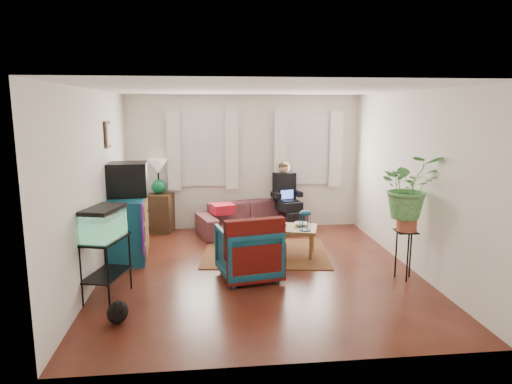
{
  "coord_description": "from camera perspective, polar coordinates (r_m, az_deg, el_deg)",
  "views": [
    {
      "loc": [
        -0.74,
        -6.33,
        2.35
      ],
      "look_at": [
        0.0,
        0.4,
        1.1
      ],
      "focal_mm": 32.0,
      "sensor_mm": 36.0,
      "label": 1
    }
  ],
  "objects": [
    {
      "name": "sofa",
      "position": [
        8.64,
        -0.51,
        -2.61
      ],
      "size": [
        2.16,
        1.35,
        0.79
      ],
      "primitive_type": "imported",
      "rotation": [
        0.0,
        0.0,
        0.3
      ],
      "color": "brown",
      "rests_on": "floor"
    },
    {
      "name": "snack_tray",
      "position": [
        7.57,
        1.06,
        -3.8
      ],
      "size": [
        0.43,
        0.43,
        0.04
      ],
      "primitive_type": "cylinder",
      "rotation": [
        0.0,
        0.0,
        -0.29
      ],
      "color": "#B21414",
      "rests_on": "coffee_table"
    },
    {
      "name": "floor",
      "position": [
        6.79,
        0.37,
        -9.78
      ],
      "size": [
        4.5,
        5.0,
        0.01
      ],
      "primitive_type": "cube",
      "color": "#4F2B14",
      "rests_on": "ground"
    },
    {
      "name": "black_cat",
      "position": [
        5.43,
        -16.93,
        -13.91
      ],
      "size": [
        0.31,
        0.4,
        0.3
      ],
      "primitive_type": "ellipsoid",
      "rotation": [
        0.0,
        0.0,
        0.24
      ],
      "color": "black",
      "rests_on": "floor"
    },
    {
      "name": "window_right",
      "position": [
        9.06,
        6.46,
        5.33
      ],
      "size": [
        1.08,
        0.04,
        1.38
      ],
      "primitive_type": "cube",
      "color": "white",
      "rests_on": "wall_back"
    },
    {
      "name": "crt_tv",
      "position": [
        7.44,
        -15.78,
        1.55
      ],
      "size": [
        0.64,
        0.59,
        0.53
      ],
      "primitive_type": "cube",
      "rotation": [
        0.0,
        0.0,
        0.08
      ],
      "color": "black",
      "rests_on": "dresser"
    },
    {
      "name": "curtains_right",
      "position": [
        8.99,
        6.58,
        5.28
      ],
      "size": [
        1.36,
        0.06,
        1.5
      ],
      "primitive_type": "cube",
      "color": "white",
      "rests_on": "wall_back"
    },
    {
      "name": "aquarium",
      "position": [
        5.89,
        -18.49,
        -3.64
      ],
      "size": [
        0.5,
        0.69,
        0.4
      ],
      "primitive_type": "cube",
      "rotation": [
        0.0,
        0.0,
        -0.27
      ],
      "color": "#7FD899",
      "rests_on": "aquarium_stand"
    },
    {
      "name": "bowl",
      "position": [
        7.46,
        5.65,
        -4.03
      ],
      "size": [
        0.27,
        0.27,
        0.05
      ],
      "primitive_type": "imported",
      "rotation": [
        0.0,
        0.0,
        -0.29
      ],
      "color": "white",
      "rests_on": "coffee_table"
    },
    {
      "name": "picture_frame",
      "position": [
        7.34,
        -17.99,
        6.83
      ],
      "size": [
        0.04,
        0.32,
        0.4
      ],
      "primitive_type": "cube",
      "color": "#3D2616",
      "rests_on": "wall_left"
    },
    {
      "name": "wall_left",
      "position": [
        6.59,
        -19.44,
        0.7
      ],
      "size": [
        0.01,
        5.0,
        2.6
      ],
      "primitive_type": "cube",
      "color": "silver",
      "rests_on": "floor"
    },
    {
      "name": "cup_a",
      "position": [
        7.32,
        1.15,
        -4.08
      ],
      "size": [
        0.16,
        0.16,
        0.1
      ],
      "primitive_type": "imported",
      "rotation": [
        0.0,
        0.0,
        -0.29
      ],
      "color": "white",
      "rests_on": "coffee_table"
    },
    {
      "name": "seated_person",
      "position": [
        8.9,
        3.82,
        -0.89
      ],
      "size": [
        0.66,
        0.74,
        1.2
      ],
      "primitive_type": null,
      "rotation": [
        0.0,
        0.0,
        0.3
      ],
      "color": "black",
      "rests_on": "sofa"
    },
    {
      "name": "table_lamp",
      "position": [
        8.86,
        -12.1,
        1.81
      ],
      "size": [
        0.45,
        0.45,
        0.67
      ],
      "primitive_type": null,
      "rotation": [
        0.0,
        0.0,
        -0.2
      ],
      "color": "white",
      "rests_on": "side_table"
    },
    {
      "name": "aquarium_stand",
      "position": [
        6.05,
        -18.17,
        -9.04
      ],
      "size": [
        0.55,
        0.76,
        0.77
      ],
      "primitive_type": "cube",
      "rotation": [
        0.0,
        0.0,
        -0.27
      ],
      "color": "black",
      "rests_on": "floor"
    },
    {
      "name": "armchair",
      "position": [
        6.41,
        -0.96,
        -7.19
      ],
      "size": [
        0.92,
        0.89,
        0.81
      ],
      "primitive_type": "imported",
      "rotation": [
        0.0,
        0.0,
        3.34
      ],
      "color": "#105860",
      "rests_on": "floor"
    },
    {
      "name": "birdcage",
      "position": [
        7.17,
        6.16,
        -3.51
      ],
      "size": [
        0.23,
        0.23,
        0.33
      ],
      "primitive_type": null,
      "rotation": [
        0.0,
        0.0,
        -0.29
      ],
      "color": "#115B6B",
      "rests_on": "coffee_table"
    },
    {
      "name": "cup_b",
      "position": [
        7.2,
        3.45,
        -4.36
      ],
      "size": [
        0.13,
        0.13,
        0.1
      ],
      "primitive_type": "imported",
      "rotation": [
        0.0,
        0.0,
        -0.29
      ],
      "color": "beige",
      "rests_on": "coffee_table"
    },
    {
      "name": "serape_throw",
      "position": [
        6.07,
        -0.09,
        -6.52
      ],
      "size": [
        0.84,
        0.35,
        0.67
      ],
      "primitive_type": "cube",
      "rotation": [
        0.0,
        0.0,
        0.2
      ],
      "color": "#9E0A0A",
      "rests_on": "armchair"
    },
    {
      "name": "wall_back",
      "position": [
        8.92,
        -1.47,
        3.69
      ],
      "size": [
        4.5,
        0.01,
        2.6
      ],
      "primitive_type": "cube",
      "color": "silver",
      "rests_on": "floor"
    },
    {
      "name": "dresser",
      "position": [
        7.48,
        -15.73,
        -4.31
      ],
      "size": [
        0.63,
        1.13,
        0.99
      ],
      "primitive_type": "cube",
      "rotation": [
        0.0,
        0.0,
        0.08
      ],
      "color": "#105365",
      "rests_on": "floor"
    },
    {
      "name": "wall_right",
      "position": [
        7.08,
        18.8,
        1.37
      ],
      "size": [
        0.01,
        5.0,
        2.6
      ],
      "primitive_type": "cube",
      "color": "silver",
      "rests_on": "floor"
    },
    {
      "name": "wall_front",
      "position": [
        4.04,
        4.5,
        -4.62
      ],
      "size": [
        4.5,
        0.01,
        2.6
      ],
      "primitive_type": "cube",
      "color": "silver",
      "rests_on": "floor"
    },
    {
      "name": "window_left",
      "position": [
        8.84,
        -6.66,
        5.2
      ],
      "size": [
        1.08,
        0.04,
        1.38
      ],
      "primitive_type": "cube",
      "color": "white",
      "rests_on": "wall_back"
    },
    {
      "name": "potted_plant",
      "position": [
        6.5,
        18.5,
        -0.53
      ],
      "size": [
        0.85,
        0.75,
        0.88
      ],
      "primitive_type": "imported",
      "rotation": [
        0.0,
        0.0,
        -0.08
      ],
      "color": "#599947",
      "rests_on": "plant_stand"
    },
    {
      "name": "side_table",
      "position": [
        8.99,
        -11.93,
        -2.51
      ],
      "size": [
        0.6,
        0.6,
        0.74
      ],
      "primitive_type": "cube",
      "rotation": [
        0.0,
        0.0,
        -0.2
      ],
      "color": "#3C2516",
      "rests_on": "floor"
    },
    {
      "name": "ceiling",
      "position": [
        6.38,
        0.4,
        12.71
      ],
      "size": [
        4.5,
        5.0,
        0.01
      ],
      "primitive_type": "cube",
      "color": "white",
      "rests_on": "wall_back"
    },
    {
      "name": "curtains_left",
      "position": [
        8.76,
        -6.66,
        5.15
      ],
      "size": [
        1.36,
        0.06,
        1.5
      ],
      "primitive_type": "cube",
      "color": "white",
      "rests_on": "wall_back"
    },
    {
      "name": "plant_stand",
      "position": [
        6.69,
        18.09,
        -7.48
      ],
      "size": [
        0.32,
        0.32,
        0.69
      ],
      "primitive_type": "cube",
      "rotation": [
        0.0,
        0.0,
        -0.08
      ],
      "color": "black",
      "rests_on": "floor"
    },
    {
      "name": "area_rug",
      "position": [
        7.55,
        1.22,
        -7.62
      ],
      "size": [
        2.18,
        1.84,
        0.01
      ],
      "primitive_type": "cube",
      "rotation": [
        0.0,
        0.0,
        -0.13
      ],
      "color": "brown",
      "rests_on": "floor"
    },
    {
      "name": "coffee_table",
      "position": [
        7.46,
        3.2,
        -6.06
      ],
      "size": [
        1.25,
        0.9,
        0.46
      ],
      "primitive_type": "cube",
      "rotation": [
        0.0,
        0.0,
        -0.29
      ],
      "color": "brown",
      "rests_on": "floor"
    }
  ]
}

